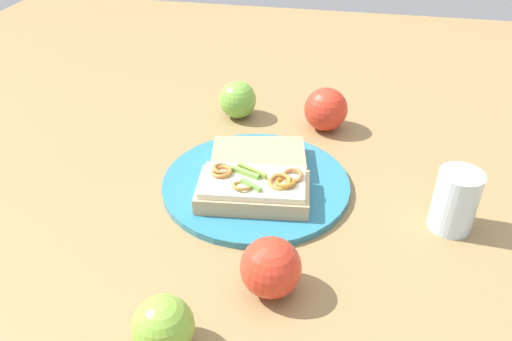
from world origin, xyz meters
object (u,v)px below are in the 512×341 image
at_px(plate, 256,183).
at_px(apple_3, 163,326).
at_px(bread_slice_side, 259,158).
at_px(apple_0, 326,109).
at_px(sandwich, 254,189).
at_px(apple_1, 238,100).
at_px(drinking_glass, 455,201).
at_px(apple_2, 271,267).

xyz_separation_m(plate, apple_3, (-0.33, 0.04, 0.03)).
bearing_deg(plate, bread_slice_side, 6.33).
relative_size(plate, apple_0, 3.67).
bearing_deg(bread_slice_side, apple_3, 74.20).
bearing_deg(apple_3, sandwich, -9.26).
xyz_separation_m(bread_slice_side, apple_3, (-0.38, 0.03, 0.01)).
xyz_separation_m(plate, apple_1, (0.23, 0.08, 0.03)).
xyz_separation_m(sandwich, apple_1, (0.28, 0.09, 0.01)).
height_order(apple_0, drinking_glass, drinking_glass).
height_order(bread_slice_side, apple_0, apple_0).
distance_m(plate, apple_0, 0.24).
bearing_deg(apple_0, drinking_glass, -141.48).
distance_m(sandwich, drinking_glass, 0.30).
bearing_deg(sandwich, drinking_glass, 174.84).
bearing_deg(apple_0, apple_1, 85.03).
bearing_deg(apple_3, drinking_glass, -50.16).
relative_size(plate, drinking_glass, 3.25).
xyz_separation_m(apple_1, apple_3, (-0.56, -0.05, -0.00)).
xyz_separation_m(sandwich, bread_slice_side, (0.10, 0.01, -0.01)).
height_order(apple_1, apple_2, apple_2).
height_order(plate, apple_2, apple_2).
relative_size(bread_slice_side, apple_0, 1.87).
bearing_deg(apple_0, plate, 156.76).
bearing_deg(bread_slice_side, drinking_glass, 152.73).
xyz_separation_m(apple_1, apple_2, (-0.45, -0.15, 0.00)).
distance_m(apple_0, apple_3, 0.56).
bearing_deg(sandwich, apple_1, -78.54).
xyz_separation_m(apple_1, drinking_glass, (-0.28, -0.39, 0.01)).
bearing_deg(apple_0, apple_3, 166.29).
bearing_deg(plate, apple_2, -164.01).
bearing_deg(apple_0, apple_2, 175.91).
bearing_deg(bread_slice_side, sandwich, 86.08).
bearing_deg(sandwich, apple_2, 102.09).
relative_size(plate, apple_2, 3.94).
distance_m(bread_slice_side, drinking_glass, 0.32).
distance_m(plate, apple_2, 0.23).
xyz_separation_m(apple_0, apple_1, (0.02, 0.18, -0.00)).
bearing_deg(plate, sandwich, -172.87).
height_order(sandwich, drinking_glass, drinking_glass).
bearing_deg(apple_2, drinking_glass, -53.70).
bearing_deg(bread_slice_side, apple_2, 93.62).
xyz_separation_m(sandwich, apple_0, (0.27, -0.09, 0.01)).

